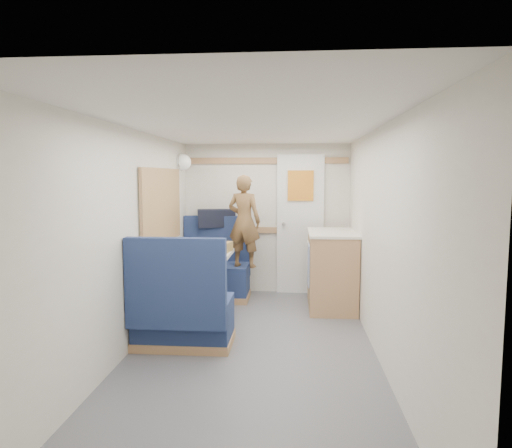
# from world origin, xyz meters

# --- Properties ---
(floor) EXTENTS (4.50, 4.50, 0.00)m
(floor) POSITION_xyz_m (0.00, 0.00, 0.00)
(floor) COLOR #515156
(floor) RESTS_ON ground
(ceiling) EXTENTS (4.50, 4.50, 0.00)m
(ceiling) POSITION_xyz_m (0.00, 0.00, 2.00)
(ceiling) COLOR silver
(ceiling) RESTS_ON wall_back
(wall_back) EXTENTS (2.20, 0.02, 2.00)m
(wall_back) POSITION_xyz_m (0.00, 2.25, 1.00)
(wall_back) COLOR silver
(wall_back) RESTS_ON floor
(wall_left) EXTENTS (0.02, 4.50, 2.00)m
(wall_left) POSITION_xyz_m (-1.10, 0.00, 1.00)
(wall_left) COLOR silver
(wall_left) RESTS_ON floor
(wall_right) EXTENTS (0.02, 4.50, 2.00)m
(wall_right) POSITION_xyz_m (1.10, 0.00, 1.00)
(wall_right) COLOR silver
(wall_right) RESTS_ON floor
(oak_trim_low) EXTENTS (2.15, 0.02, 0.08)m
(oak_trim_low) POSITION_xyz_m (0.00, 2.23, 0.85)
(oak_trim_low) COLOR #997445
(oak_trim_low) RESTS_ON wall_back
(oak_trim_high) EXTENTS (2.15, 0.02, 0.08)m
(oak_trim_high) POSITION_xyz_m (0.00, 2.23, 1.78)
(oak_trim_high) COLOR #997445
(oak_trim_high) RESTS_ON wall_back
(side_window) EXTENTS (0.04, 1.30, 0.72)m
(side_window) POSITION_xyz_m (-1.08, 1.00, 1.25)
(side_window) COLOR #A4AD93
(side_window) RESTS_ON wall_left
(rear_door) EXTENTS (0.62, 0.12, 1.86)m
(rear_door) POSITION_xyz_m (0.45, 2.22, 0.97)
(rear_door) COLOR white
(rear_door) RESTS_ON wall_back
(dinette_table) EXTENTS (0.62, 0.92, 0.72)m
(dinette_table) POSITION_xyz_m (-0.65, 1.00, 0.57)
(dinette_table) COLOR white
(dinette_table) RESTS_ON floor
(bench_far) EXTENTS (0.90, 0.59, 1.05)m
(bench_far) POSITION_xyz_m (-0.65, 1.86, 0.30)
(bench_far) COLOR #171D4C
(bench_far) RESTS_ON floor
(bench_near) EXTENTS (0.90, 0.59, 1.05)m
(bench_near) POSITION_xyz_m (-0.65, 0.14, 0.30)
(bench_near) COLOR #171D4C
(bench_near) RESTS_ON floor
(ledge) EXTENTS (0.90, 0.14, 0.04)m
(ledge) POSITION_xyz_m (-0.65, 2.12, 0.88)
(ledge) COLOR #997445
(ledge) RESTS_ON bench_far
(dome_light) EXTENTS (0.20, 0.20, 0.20)m
(dome_light) POSITION_xyz_m (-1.04, 1.85, 1.75)
(dome_light) COLOR white
(dome_light) RESTS_ON wall_left
(galley_counter) EXTENTS (0.57, 0.92, 0.92)m
(galley_counter) POSITION_xyz_m (0.82, 1.55, 0.47)
(galley_counter) COLOR #997445
(galley_counter) RESTS_ON floor
(person) EXTENTS (0.48, 0.38, 1.14)m
(person) POSITION_xyz_m (-0.25, 1.70, 1.02)
(person) COLOR brown
(person) RESTS_ON bench_far
(duffel_bag) EXTENTS (0.53, 0.35, 0.23)m
(duffel_bag) POSITION_xyz_m (-0.67, 2.12, 1.02)
(duffel_bag) COLOR black
(duffel_bag) RESTS_ON ledge
(tray) EXTENTS (0.37, 0.43, 0.02)m
(tray) POSITION_xyz_m (-0.56, 0.75, 0.73)
(tray) COLOR white
(tray) RESTS_ON dinette_table
(orange_fruit) EXTENTS (0.07, 0.07, 0.07)m
(orange_fruit) POSITION_xyz_m (-0.52, 0.82, 0.77)
(orange_fruit) COLOR orange
(orange_fruit) RESTS_ON tray
(cheese_block) EXTENTS (0.12, 0.09, 0.04)m
(cheese_block) POSITION_xyz_m (-0.55, 0.66, 0.76)
(cheese_block) COLOR #E3CF83
(cheese_block) RESTS_ON tray
(wine_glass) EXTENTS (0.08, 0.08, 0.17)m
(wine_glass) POSITION_xyz_m (-0.64, 1.07, 0.84)
(wine_glass) COLOR white
(wine_glass) RESTS_ON dinette_table
(tumbler_left) EXTENTS (0.07, 0.07, 0.12)m
(tumbler_left) POSITION_xyz_m (-0.81, 0.81, 0.78)
(tumbler_left) COLOR white
(tumbler_left) RESTS_ON dinette_table
(tumbler_mid) EXTENTS (0.06, 0.06, 0.10)m
(tumbler_mid) POSITION_xyz_m (-0.78, 1.20, 0.77)
(tumbler_mid) COLOR white
(tumbler_mid) RESTS_ON dinette_table
(tumbler_right) EXTENTS (0.07, 0.07, 0.11)m
(tumbler_right) POSITION_xyz_m (-0.62, 1.10, 0.77)
(tumbler_right) COLOR white
(tumbler_right) RESTS_ON dinette_table
(beer_glass) EXTENTS (0.06, 0.06, 0.09)m
(beer_glass) POSITION_xyz_m (-0.55, 0.98, 0.77)
(beer_glass) COLOR brown
(beer_glass) RESTS_ON dinette_table
(pepper_grinder) EXTENTS (0.03, 0.03, 0.09)m
(pepper_grinder) POSITION_xyz_m (-0.69, 0.99, 0.76)
(pepper_grinder) COLOR black
(pepper_grinder) RESTS_ON dinette_table
(bread_loaf) EXTENTS (0.19, 0.28, 0.11)m
(bread_loaf) POSITION_xyz_m (-0.43, 1.19, 0.77)
(bread_loaf) COLOR olive
(bread_loaf) RESTS_ON dinette_table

